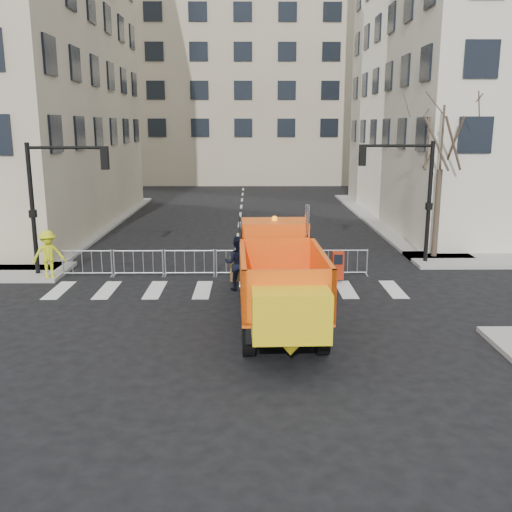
{
  "coord_description": "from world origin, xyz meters",
  "views": [
    {
      "loc": [
        0.71,
        -15.14,
        6.05
      ],
      "look_at": [
        0.88,
        2.5,
        2.0
      ],
      "focal_mm": 40.0,
      "sensor_mm": 36.0,
      "label": 1
    }
  ],
  "objects_px": {
    "plow_truck": "(279,276)",
    "newspaper_box": "(337,265)",
    "cop_c": "(287,256)",
    "cop_b": "(238,263)",
    "cop_a": "(250,266)",
    "worker": "(48,254)"
  },
  "relations": [
    {
      "from": "cop_c",
      "to": "newspaper_box",
      "type": "xyz_separation_m",
      "value": [
        1.96,
        -0.5,
        -0.26
      ]
    },
    {
      "from": "cop_a",
      "to": "newspaper_box",
      "type": "height_order",
      "value": "cop_a"
    },
    {
      "from": "plow_truck",
      "to": "newspaper_box",
      "type": "distance_m",
      "value": 5.68
    },
    {
      "from": "plow_truck",
      "to": "worker",
      "type": "xyz_separation_m",
      "value": [
        -8.83,
        5.3,
        -0.49
      ]
    },
    {
      "from": "plow_truck",
      "to": "cop_b",
      "type": "distance_m",
      "value": 4.27
    },
    {
      "from": "worker",
      "to": "cop_b",
      "type": "bearing_deg",
      "value": -36.32
    },
    {
      "from": "cop_c",
      "to": "newspaper_box",
      "type": "bearing_deg",
      "value": 121.38
    },
    {
      "from": "cop_c",
      "to": "newspaper_box",
      "type": "relative_size",
      "value": 1.74
    },
    {
      "from": "cop_c",
      "to": "cop_b",
      "type": "bearing_deg",
      "value": -6.6
    },
    {
      "from": "cop_c",
      "to": "worker",
      "type": "relative_size",
      "value": 1.01
    },
    {
      "from": "cop_b",
      "to": "worker",
      "type": "distance_m",
      "value": 7.6
    },
    {
      "from": "cop_a",
      "to": "cop_b",
      "type": "height_order",
      "value": "cop_b"
    },
    {
      "from": "cop_c",
      "to": "cop_a",
      "type": "bearing_deg",
      "value": 0.86
    },
    {
      "from": "plow_truck",
      "to": "newspaper_box",
      "type": "bearing_deg",
      "value": -28.72
    },
    {
      "from": "plow_truck",
      "to": "cop_b",
      "type": "relative_size",
      "value": 4.51
    },
    {
      "from": "cop_c",
      "to": "worker",
      "type": "distance_m",
      "value": 9.42
    },
    {
      "from": "cop_c",
      "to": "newspaper_box",
      "type": "distance_m",
      "value": 2.04
    },
    {
      "from": "plow_truck",
      "to": "worker",
      "type": "distance_m",
      "value": 10.31
    },
    {
      "from": "cop_a",
      "to": "worker",
      "type": "xyz_separation_m",
      "value": [
        -7.97,
        1.26,
        0.2
      ]
    },
    {
      "from": "plow_truck",
      "to": "newspaper_box",
      "type": "xyz_separation_m",
      "value": [
        2.54,
        5.0,
        -0.89
      ]
    },
    {
      "from": "plow_truck",
      "to": "newspaper_box",
      "type": "height_order",
      "value": "plow_truck"
    },
    {
      "from": "cop_a",
      "to": "plow_truck",
      "type": "bearing_deg",
      "value": 106.54
    }
  ]
}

